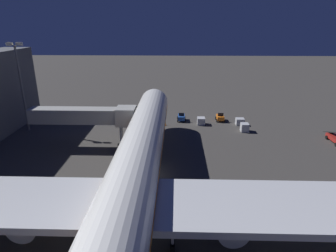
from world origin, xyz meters
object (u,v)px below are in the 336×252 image
at_px(jet_bridge, 92,116).
at_px(traffic_cone_nose_starboard, 145,124).
at_px(traffic_cone_nose_port, 166,124).
at_px(baggage_tug_lead, 220,118).
at_px(airliner_at_gate, 129,192).
at_px(apron_floodlight_mast, 21,81).
at_px(pushback_tug, 181,117).
at_px(baggage_container_near_belt, 240,122).
at_px(baggage_container_mid_row, 245,127).
at_px(baggage_container_far_row, 201,121).

distance_m(jet_bridge, traffic_cone_nose_starboard, 14.79).
bearing_deg(traffic_cone_nose_port, baggage_tug_lead, -163.86).
distance_m(airliner_at_gate, baggage_tug_lead, 40.69).
bearing_deg(apron_floodlight_mast, pushback_tug, -167.19).
xyz_separation_m(baggage_container_near_belt, baggage_container_mid_row, (-0.12, 4.00, 0.12)).
relative_size(baggage_container_near_belt, baggage_container_far_row, 0.92).
bearing_deg(jet_bridge, baggage_tug_lead, -148.63).
bearing_deg(airliner_at_gate, baggage_container_near_belt, -117.11).
distance_m(apron_floodlight_mast, baggage_container_mid_row, 44.68).
xyz_separation_m(traffic_cone_nose_port, traffic_cone_nose_starboard, (4.40, 0.00, 0.00)).
bearing_deg(traffic_cone_nose_port, baggage_container_near_belt, -176.38).
distance_m(baggage_container_near_belt, traffic_cone_nose_starboard, 20.32).
bearing_deg(pushback_tug, airliner_at_gate, 81.56).
relative_size(airliner_at_gate, baggage_tug_lead, 26.83).
xyz_separation_m(pushback_tug, baggage_container_near_belt, (-12.50, 2.33, -0.07)).
height_order(baggage_tug_lead, baggage_container_near_belt, baggage_tug_lead).
height_order(baggage_tug_lead, baggage_container_far_row, baggage_tug_lead).
xyz_separation_m(airliner_at_gate, traffic_cone_nose_port, (-2.20, -34.34, -5.28)).
bearing_deg(jet_bridge, baggage_container_near_belt, -156.34).
distance_m(baggage_container_far_row, traffic_cone_nose_port, 7.66).
xyz_separation_m(pushback_tug, baggage_tug_lead, (-8.64, -0.15, -0.00)).
xyz_separation_m(jet_bridge, baggage_container_near_belt, (-28.13, -12.32, -4.97)).
bearing_deg(baggage_container_far_row, traffic_cone_nose_starboard, 4.80).
xyz_separation_m(pushback_tug, traffic_cone_nose_starboard, (7.79, 3.34, -0.51)).
height_order(baggage_container_near_belt, baggage_container_mid_row, baggage_container_mid_row).
xyz_separation_m(baggage_container_near_belt, baggage_container_far_row, (8.31, 0.00, 0.05)).
bearing_deg(airliner_at_gate, baggage_container_mid_row, -120.15).
bearing_deg(traffic_cone_nose_port, pushback_tug, -135.45).
height_order(apron_floodlight_mast, baggage_container_near_belt, apron_floodlight_mast).
distance_m(baggage_container_mid_row, baggage_container_far_row, 9.33).
relative_size(baggage_container_mid_row, baggage_container_far_row, 0.90).
distance_m(baggage_tug_lead, baggage_container_mid_row, 7.59).
xyz_separation_m(baggage_tug_lead, traffic_cone_nose_starboard, (16.43, 3.48, -0.51)).
relative_size(apron_floodlight_mast, pushback_tug, 6.22).
bearing_deg(baggage_container_far_row, airliner_at_gate, 74.53).
xyz_separation_m(airliner_at_gate, apron_floodlight_mast, (25.50, -30.61, 4.51)).
height_order(jet_bridge, baggage_container_far_row, jet_bridge).
bearing_deg(airliner_at_gate, traffic_cone_nose_starboard, -86.33).
distance_m(apron_floodlight_mast, traffic_cone_nose_starboard, 25.55).
height_order(jet_bridge, baggage_container_mid_row, jet_bridge).
bearing_deg(traffic_cone_nose_starboard, pushback_tug, -156.81).
bearing_deg(baggage_container_near_belt, airliner_at_gate, 62.89).
distance_m(apron_floodlight_mast, pushback_tug, 33.21).
distance_m(baggage_tug_lead, traffic_cone_nose_starboard, 16.81).
height_order(airliner_at_gate, pushback_tug, airliner_at_gate).
bearing_deg(baggage_container_mid_row, airliner_at_gate, 59.85).
relative_size(jet_bridge, baggage_tug_lead, 6.98).
xyz_separation_m(baggage_container_near_belt, traffic_cone_nose_starboard, (20.29, 1.01, -0.43)).
relative_size(apron_floodlight_mast, baggage_container_mid_row, 10.28).
bearing_deg(airliner_at_gate, baggage_tug_lead, -110.62).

